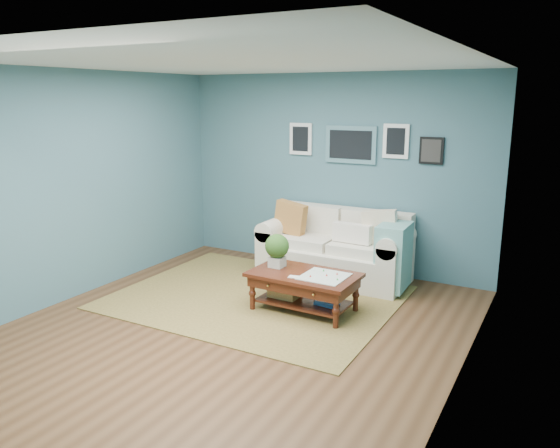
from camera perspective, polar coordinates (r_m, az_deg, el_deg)
The scene contains 4 objects.
room_shell at distance 5.49m, azimuth -4.51°, elevation 2.41°, with size 5.00×5.02×2.70m.
area_rug at distance 6.69m, azimuth -2.50°, elevation -7.64°, with size 3.25×2.60×0.01m, color brown.
loveseat at distance 7.26m, azimuth 6.43°, elevation -2.62°, with size 1.98×0.90×1.02m.
coffee_table at distance 6.21m, azimuth 2.03°, elevation -5.72°, with size 1.22×0.73×0.84m.
Camera 1 is at (2.97, -4.45, 2.38)m, focal length 35.00 mm.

